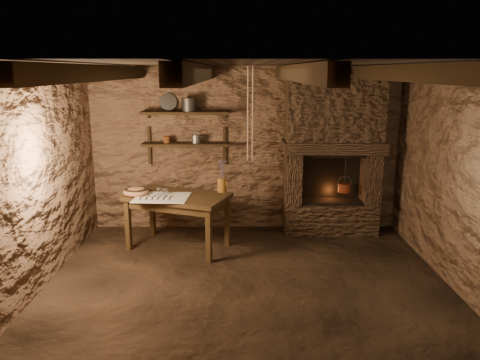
{
  "coord_description": "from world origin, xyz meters",
  "views": [
    {
      "loc": [
        -0.1,
        -4.81,
        2.33
      ],
      "look_at": [
        -0.08,
        0.9,
        0.99
      ],
      "focal_mm": 35.0,
      "sensor_mm": 36.0,
      "label": 1
    }
  ],
  "objects_px": {
    "work_table": "(178,219)",
    "red_pot": "(344,187)",
    "stoneware_jug": "(222,178)",
    "iron_stockpot": "(189,105)",
    "wooden_bowl": "(136,192)"
  },
  "relations": [
    {
      "from": "work_table",
      "to": "red_pot",
      "type": "distance_m",
      "value": 2.42
    },
    {
      "from": "work_table",
      "to": "stoneware_jug",
      "type": "height_order",
      "value": "stoneware_jug"
    },
    {
      "from": "work_table",
      "to": "iron_stockpot",
      "type": "distance_m",
      "value": 1.62
    },
    {
      "from": "wooden_bowl",
      "to": "iron_stockpot",
      "type": "xyz_separation_m",
      "value": [
        0.65,
        0.71,
        1.07
      ]
    },
    {
      "from": "work_table",
      "to": "wooden_bowl",
      "type": "xyz_separation_m",
      "value": [
        -0.54,
        -0.0,
        0.38
      ]
    },
    {
      "from": "work_table",
      "to": "iron_stockpot",
      "type": "relative_size",
      "value": 6.68
    },
    {
      "from": "wooden_bowl",
      "to": "red_pot",
      "type": "height_order",
      "value": "red_pot"
    },
    {
      "from": "work_table",
      "to": "red_pot",
      "type": "bearing_deg",
      "value": 35.06
    },
    {
      "from": "stoneware_jug",
      "to": "work_table",
      "type": "bearing_deg",
      "value": -174.18
    },
    {
      "from": "iron_stockpot",
      "to": "work_table",
      "type": "bearing_deg",
      "value": -98.65
    },
    {
      "from": "stoneware_jug",
      "to": "iron_stockpot",
      "type": "height_order",
      "value": "iron_stockpot"
    },
    {
      "from": "stoneware_jug",
      "to": "red_pot",
      "type": "height_order",
      "value": "stoneware_jug"
    },
    {
      "from": "work_table",
      "to": "stoneware_jug",
      "type": "bearing_deg",
      "value": 36.59
    },
    {
      "from": "work_table",
      "to": "iron_stockpot",
      "type": "bearing_deg",
      "value": 102.2
    },
    {
      "from": "stoneware_jug",
      "to": "wooden_bowl",
      "type": "distance_m",
      "value": 1.15
    }
  ]
}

